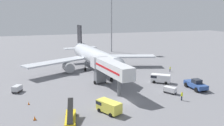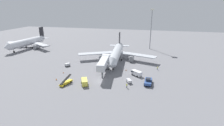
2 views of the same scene
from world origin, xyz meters
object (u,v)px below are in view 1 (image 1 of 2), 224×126
at_px(belt_loader_truck, 70,117).
at_px(safety_cone_alpha, 35,118).
at_px(safety_cone_bravo, 29,103).
at_px(service_van_rear_right, 108,106).
at_px(service_van_far_left, 160,78).
at_px(ground_crew_worker_midground, 182,96).
at_px(safety_cone_charlie, 134,78).
at_px(apron_light_mast, 111,11).
at_px(pushback_tug, 196,84).
at_px(airplane_at_gate, 94,57).
at_px(baggage_cart_far_right, 17,89).
at_px(jet_bridge, 109,68).
at_px(baggage_cart_outer_right, 170,90).
at_px(ground_crew_worker_foreground, 170,69).

xyz_separation_m(belt_loader_truck, safety_cone_alpha, (-5.48, 2.37, -0.37)).
bearing_deg(safety_cone_bravo, service_van_rear_right, -32.28).
relative_size(service_van_far_left, ground_crew_worker_midground, 2.67).
distance_m(safety_cone_charlie, apron_light_mast, 48.73).
bearing_deg(safety_cone_bravo, pushback_tug, -3.85).
bearing_deg(airplane_at_gate, baggage_cart_far_right, -147.07).
distance_m(jet_bridge, baggage_cart_far_right, 20.79).
distance_m(belt_loader_truck, baggage_cart_outer_right, 23.69).
bearing_deg(baggage_cart_outer_right, baggage_cart_far_right, 159.78).
relative_size(baggage_cart_far_right, ground_crew_worker_foreground, 1.66).
xyz_separation_m(baggage_cart_far_right, ground_crew_worker_foreground, (42.23, 5.22, 0.04)).
distance_m(belt_loader_truck, baggage_cart_far_right, 20.31).
bearing_deg(airplane_at_gate, safety_cone_bravo, -130.10).
bearing_deg(apron_light_mast, pushback_tug, -88.73).
xyz_separation_m(ground_crew_worker_midground, safety_cone_alpha, (-28.09, 0.16, -0.60)).
distance_m(airplane_at_gate, baggage_cart_outer_right, 27.62).
xyz_separation_m(jet_bridge, ground_crew_worker_midground, (11.64, -11.45, -4.11)).
xyz_separation_m(safety_cone_alpha, apron_light_mast, (34.13, 61.32, 17.64)).
distance_m(airplane_at_gate, baggage_cart_far_right, 25.51).
distance_m(ground_crew_worker_foreground, ground_crew_worker_midground, 23.88).
bearing_deg(safety_cone_charlie, apron_light_mast, 78.55).
bearing_deg(safety_cone_alpha, service_van_far_left, 21.75).
bearing_deg(service_van_rear_right, safety_cone_charlie, 54.42).
relative_size(ground_crew_worker_midground, safety_cone_alpha, 2.44).
distance_m(service_van_far_left, safety_cone_charlie, 7.02).
relative_size(airplane_at_gate, pushback_tug, 6.83).
xyz_separation_m(jet_bridge, safety_cone_bravo, (-17.39, -3.95, -4.79)).
distance_m(baggage_cart_far_right, ground_crew_worker_midground, 35.32).
xyz_separation_m(airplane_at_gate, pushback_tug, (17.51, -24.77, -3.15)).
bearing_deg(ground_crew_worker_foreground, pushback_tug, -102.15).
bearing_deg(apron_light_mast, ground_crew_worker_midground, -95.61).
relative_size(airplane_at_gate, safety_cone_bravo, 70.87).
xyz_separation_m(service_van_far_left, ground_crew_worker_foreground, (8.66, 9.10, -0.36)).
bearing_deg(service_van_far_left, ground_crew_worker_midground, -99.83).
relative_size(baggage_cart_outer_right, ground_crew_worker_midground, 1.59).
bearing_deg(jet_bridge, baggage_cart_outer_right, -30.74).
bearing_deg(safety_cone_bravo, apron_light_mast, 56.99).
bearing_deg(service_van_rear_right, ground_crew_worker_midground, 3.23).
bearing_deg(apron_light_mast, safety_cone_alpha, -119.10).
bearing_deg(airplane_at_gate, belt_loader_truck, -111.13).
height_order(jet_bridge, pushback_tug, jet_bridge).
distance_m(baggage_cart_far_right, safety_cone_bravo, 8.93).
relative_size(baggage_cart_outer_right, safety_cone_charlie, 4.25).
bearing_deg(safety_cone_charlie, baggage_cart_far_right, -178.23).
xyz_separation_m(pushback_tug, safety_cone_alpha, (-35.37, -4.90, -0.74)).
distance_m(airplane_at_gate, safety_cone_alpha, 34.85).
bearing_deg(service_van_rear_right, baggage_cart_outer_right, 18.60).
distance_m(belt_loader_truck, ground_crew_worker_midground, 22.72).
height_order(baggage_cart_outer_right, ground_crew_worker_midground, ground_crew_worker_midground).
height_order(service_van_far_left, service_van_rear_right, service_van_rear_right).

